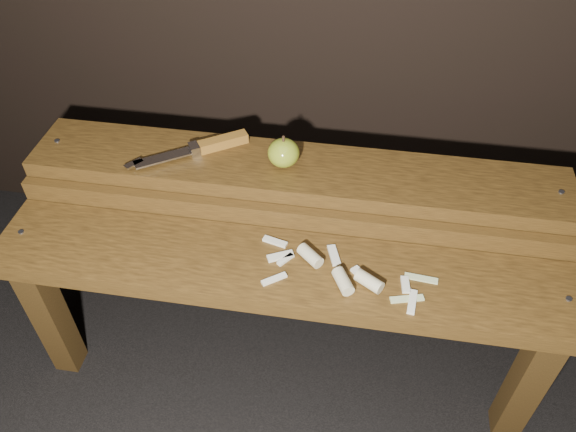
# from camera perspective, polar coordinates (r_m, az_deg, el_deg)

# --- Properties ---
(ground) EXTENTS (60.00, 60.00, 0.00)m
(ground) POSITION_cam_1_polar(r_m,az_deg,el_deg) (1.50, -0.38, -14.07)
(ground) COLOR black
(bench_front_tier) EXTENTS (1.20, 0.20, 0.42)m
(bench_front_tier) POSITION_cam_1_polar(r_m,az_deg,el_deg) (1.18, -0.95, -7.42)
(bench_front_tier) COLOR #34220D
(bench_front_tier) RESTS_ON ground
(bench_rear_tier) EXTENTS (1.20, 0.21, 0.50)m
(bench_rear_tier) POSITION_cam_1_polar(r_m,az_deg,el_deg) (1.29, 0.75, 2.05)
(bench_rear_tier) COLOR #34220D
(bench_rear_tier) RESTS_ON ground
(apple) EXTENTS (0.07, 0.07, 0.07)m
(apple) POSITION_cam_1_polar(r_m,az_deg,el_deg) (1.22, -0.46, 6.44)
(apple) COLOR olive
(apple) RESTS_ON bench_rear_tier
(knife) EXTENTS (0.25, 0.17, 0.03)m
(knife) POSITION_cam_1_polar(r_m,az_deg,el_deg) (1.29, -8.16, 7.06)
(knife) COLOR brown
(knife) RESTS_ON bench_rear_tier
(apple_scraps) EXTENTS (0.36, 0.16, 0.03)m
(apple_scraps) POSITION_cam_1_polar(r_m,az_deg,el_deg) (1.11, 5.39, -5.70)
(apple_scraps) COLOR beige
(apple_scraps) RESTS_ON bench_front_tier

